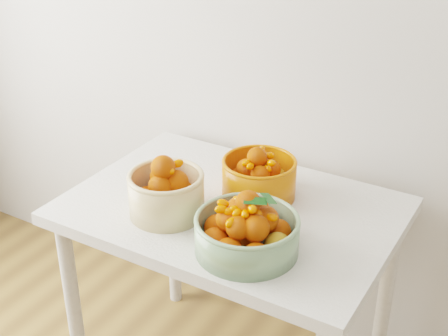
{
  "coord_description": "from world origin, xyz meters",
  "views": [
    {
      "loc": [
        0.54,
        0.16,
        1.74
      ],
      "look_at": [
        -0.26,
        1.52,
        0.92
      ],
      "focal_mm": 50.0,
      "sensor_mm": 36.0,
      "label": 1
    }
  ],
  "objects_px": {
    "table": "(231,231)",
    "bowl_orange": "(259,177)",
    "bowl_cream": "(166,192)",
    "bowl_green": "(247,231)"
  },
  "relations": [
    {
      "from": "table",
      "to": "bowl_cream",
      "type": "xyz_separation_m",
      "value": [
        -0.14,
        -0.14,
        0.17
      ]
    },
    {
      "from": "table",
      "to": "bowl_cream",
      "type": "bearing_deg",
      "value": -135.82
    },
    {
      "from": "table",
      "to": "bowl_cream",
      "type": "height_order",
      "value": "bowl_cream"
    },
    {
      "from": "bowl_orange",
      "to": "table",
      "type": "bearing_deg",
      "value": -113.05
    },
    {
      "from": "bowl_green",
      "to": "bowl_orange",
      "type": "xyz_separation_m",
      "value": [
        -0.11,
        0.29,
        0.0
      ]
    },
    {
      "from": "table",
      "to": "bowl_orange",
      "type": "xyz_separation_m",
      "value": [
        0.04,
        0.1,
        0.16
      ]
    },
    {
      "from": "bowl_cream",
      "to": "bowl_orange",
      "type": "distance_m",
      "value": 0.3
    },
    {
      "from": "bowl_green",
      "to": "table",
      "type": "bearing_deg",
      "value": 129.61
    },
    {
      "from": "bowl_cream",
      "to": "bowl_orange",
      "type": "height_order",
      "value": "bowl_cream"
    },
    {
      "from": "bowl_green",
      "to": "bowl_cream",
      "type": "bearing_deg",
      "value": 170.85
    }
  ]
}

